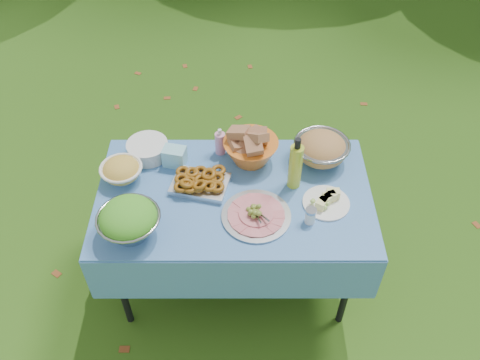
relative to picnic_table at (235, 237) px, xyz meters
name	(u,v)px	position (x,y,z in m)	size (l,w,h in m)	color
ground	(235,274)	(0.00, 0.00, -0.38)	(80.00, 80.00, 0.00)	#18380A
picnic_table	(235,237)	(0.00, 0.00, 0.00)	(1.46, 0.86, 0.76)	#84D2FF
salad_bowl	(129,220)	(-0.50, -0.27, 0.48)	(0.31, 0.31, 0.20)	#979A9F
pasta_bowl_white	(121,170)	(-0.61, 0.11, 0.44)	(0.22, 0.22, 0.13)	white
plate_stack	(148,149)	(-0.49, 0.30, 0.42)	(0.23, 0.23, 0.09)	white
wipes_box	(175,157)	(-0.33, 0.23, 0.44)	(0.12, 0.09, 0.11)	#8BD3E3
sanitizer_bottle	(220,141)	(-0.08, 0.32, 0.46)	(0.06, 0.06, 0.17)	pink
bread_bowl	(251,146)	(0.09, 0.26, 0.48)	(0.31, 0.31, 0.20)	orange
pasta_bowl_steel	(321,148)	(0.49, 0.27, 0.46)	(0.31, 0.31, 0.16)	#979A9F
fried_tray	(200,182)	(-0.18, 0.05, 0.42)	(0.29, 0.21, 0.07)	silver
charcuterie_platter	(256,211)	(0.11, -0.16, 0.42)	(0.36, 0.36, 0.08)	#A9ADB1
oil_bottle	(296,163)	(0.32, 0.07, 0.54)	(0.07, 0.07, 0.33)	#B6C82D
cheese_plate	(327,199)	(0.48, -0.07, 0.41)	(0.25, 0.25, 0.07)	white
shaker	(310,216)	(0.38, -0.19, 0.43)	(0.06, 0.06, 0.09)	white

